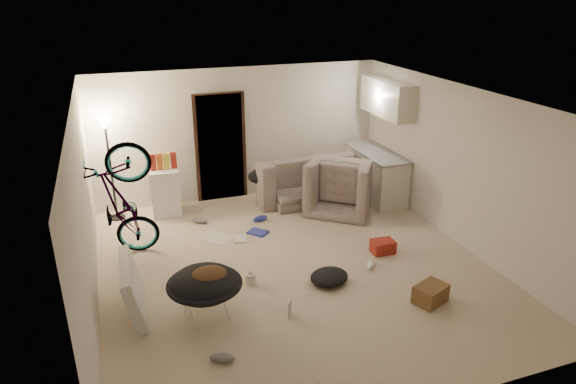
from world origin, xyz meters
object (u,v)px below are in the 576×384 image
object	(u,v)px
floor_lamp	(108,148)
kitchen_counter	(376,176)
mini_fridge	(166,192)
drink_case_b	(383,247)
juicer	(250,278)
armchair	(343,189)
tv_box	(133,288)
sofa	(309,181)
bicycle	(125,227)
saucer_chair	(205,290)
drink_case_a	(430,294)

from	to	relation	value
floor_lamp	kitchen_counter	bearing A→B (deg)	-7.66
mini_fridge	drink_case_b	distance (m)	3.98
juicer	armchair	bearing A→B (deg)	40.36
armchair	mini_fridge	distance (m)	3.24
armchair	tv_box	xyz separation A→B (m)	(-3.91, -2.15, -0.02)
sofa	bicycle	world-z (taller)	bicycle
floor_lamp	saucer_chair	xyz separation A→B (m)	(0.93, -3.45, -0.91)
sofa	drink_case_a	world-z (taller)	sofa
floor_lamp	bicycle	xyz separation A→B (m)	(0.10, -1.50, -0.81)
sofa	drink_case_a	distance (m)	3.92
kitchen_counter	armchair	bearing A→B (deg)	-163.40
saucer_chair	tv_box	xyz separation A→B (m)	(-0.83, 0.41, -0.04)
floor_lamp	drink_case_b	distance (m)	4.86
bicycle	saucer_chair	xyz separation A→B (m)	(0.83, -1.95, -0.10)
floor_lamp	kitchen_counter	xyz separation A→B (m)	(4.83, -0.65, -0.87)
bicycle	drink_case_a	size ratio (longest dim) A/B	4.44
bicycle	tv_box	world-z (taller)	bicycle
kitchen_counter	bicycle	bearing A→B (deg)	-169.78
tv_box	drink_case_a	xyz separation A→B (m)	(3.67, -1.07, -0.23)
drink_case_b	mini_fridge	bearing A→B (deg)	141.62
tv_box	kitchen_counter	bearing A→B (deg)	28.81
armchair	mini_fridge	xyz separation A→B (m)	(-3.14, 0.79, 0.06)
sofa	saucer_chair	bearing A→B (deg)	48.79
floor_lamp	juicer	size ratio (longest dim) A/B	8.31
kitchen_counter	drink_case_a	distance (m)	3.63
armchair	tv_box	world-z (taller)	armchair
armchair	juicer	world-z (taller)	armchair
kitchen_counter	drink_case_a	xyz separation A→B (m)	(-1.06, -3.46, -0.32)
floor_lamp	armchair	size ratio (longest dim) A/B	1.60
sofa	juicer	distance (m)	3.33
bicycle	juicer	size ratio (longest dim) A/B	8.69
floor_lamp	saucer_chair	distance (m)	3.69
floor_lamp	bicycle	size ratio (longest dim) A/B	0.96
kitchen_counter	tv_box	xyz separation A→B (m)	(-4.73, -2.39, -0.09)
floor_lamp	tv_box	bearing A→B (deg)	-88.12
tv_box	mini_fridge	bearing A→B (deg)	77.27
armchair	drink_case_b	bearing A→B (deg)	122.89
tv_box	armchair	bearing A→B (deg)	30.76
sofa	drink_case_b	xyz separation A→B (m)	(0.23, -2.51, -0.22)
drink_case_a	armchair	bearing A→B (deg)	63.79
sofa	tv_box	xyz separation A→B (m)	(-3.52, -2.84, 0.03)
floor_lamp	saucer_chair	bearing A→B (deg)	-74.87
mini_fridge	drink_case_b	size ratio (longest dim) A/B	2.47
kitchen_counter	armchair	size ratio (longest dim) A/B	1.32
armchair	bicycle	size ratio (longest dim) A/B	0.60
bicycle	drink_case_a	xyz separation A→B (m)	(3.67, -2.61, -0.38)
kitchen_counter	armchair	xyz separation A→B (m)	(-0.82, -0.24, -0.07)
floor_lamp	sofa	bearing A→B (deg)	-3.16
tv_box	drink_case_b	distance (m)	3.78
sofa	mini_fridge	distance (m)	2.75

